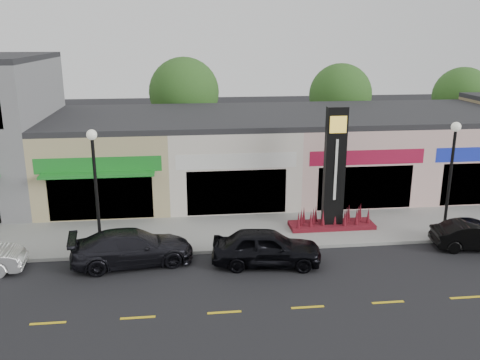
# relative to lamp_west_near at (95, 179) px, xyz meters

# --- Properties ---
(ground) EXTENTS (120.00, 120.00, 0.00)m
(ground) POSITION_rel_lamp_west_near_xyz_m (8.00, -2.50, -3.48)
(ground) COLOR black
(ground) RESTS_ON ground
(sidewalk) EXTENTS (52.00, 4.30, 0.15)m
(sidewalk) POSITION_rel_lamp_west_near_xyz_m (8.00, 1.85, -3.40)
(sidewalk) COLOR gray
(sidewalk) RESTS_ON ground
(curb) EXTENTS (52.00, 0.20, 0.15)m
(curb) POSITION_rel_lamp_west_near_xyz_m (8.00, -0.40, -3.40)
(curb) COLOR gray
(curb) RESTS_ON ground
(shop_beige) EXTENTS (7.00, 10.85, 4.80)m
(shop_beige) POSITION_rel_lamp_west_near_xyz_m (-0.50, 8.96, -1.08)
(shop_beige) COLOR tan
(shop_beige) RESTS_ON ground
(shop_cream) EXTENTS (7.00, 10.01, 4.80)m
(shop_cream) POSITION_rel_lamp_west_near_xyz_m (6.50, 8.97, -1.08)
(shop_cream) COLOR beige
(shop_cream) RESTS_ON ground
(shop_pink_w) EXTENTS (7.00, 10.01, 4.80)m
(shop_pink_w) POSITION_rel_lamp_west_near_xyz_m (13.50, 8.97, -1.08)
(shop_pink_w) COLOR #D2AAA0
(shop_pink_w) RESTS_ON ground
(shop_pink_e) EXTENTS (7.00, 10.01, 4.80)m
(shop_pink_e) POSITION_rel_lamp_west_near_xyz_m (20.50, 8.97, -1.08)
(shop_pink_e) COLOR #D2AAA0
(shop_pink_e) RESTS_ON ground
(tree_rear_west) EXTENTS (5.20, 5.20, 7.83)m
(tree_rear_west) POSITION_rel_lamp_west_near_xyz_m (4.00, 17.00, 1.74)
(tree_rear_west) COLOR #382619
(tree_rear_west) RESTS_ON ground
(tree_rear_mid) EXTENTS (4.80, 4.80, 7.29)m
(tree_rear_mid) POSITION_rel_lamp_west_near_xyz_m (16.00, 17.00, 1.41)
(tree_rear_mid) COLOR #382619
(tree_rear_mid) RESTS_ON ground
(tree_rear_east) EXTENTS (4.60, 4.60, 6.94)m
(tree_rear_east) POSITION_rel_lamp_west_near_xyz_m (26.00, 17.00, 1.15)
(tree_rear_east) COLOR #382619
(tree_rear_east) RESTS_ON ground
(lamp_west_near) EXTENTS (0.44, 0.44, 5.47)m
(lamp_west_near) POSITION_rel_lamp_west_near_xyz_m (0.00, 0.00, 0.00)
(lamp_west_near) COLOR black
(lamp_west_near) RESTS_ON sidewalk
(lamp_east_near) EXTENTS (0.44, 0.44, 5.47)m
(lamp_east_near) POSITION_rel_lamp_west_near_xyz_m (16.00, 0.00, 0.00)
(lamp_east_near) COLOR black
(lamp_east_near) RESTS_ON sidewalk
(pylon_sign) EXTENTS (4.20, 1.30, 6.00)m
(pylon_sign) POSITION_rel_lamp_west_near_xyz_m (11.00, 1.70, -1.20)
(pylon_sign) COLOR #540F0E
(pylon_sign) RESTS_ON sidewalk
(car_dark_sedan) EXTENTS (2.75, 5.34, 1.48)m
(car_dark_sedan) POSITION_rel_lamp_west_near_xyz_m (1.48, -1.10, -2.74)
(car_dark_sedan) COLOR black
(car_dark_sedan) RESTS_ON ground
(car_black_sedan) EXTENTS (2.40, 4.78, 1.56)m
(car_black_sedan) POSITION_rel_lamp_west_near_xyz_m (7.11, -1.84, -2.69)
(car_black_sedan) COLOR black
(car_black_sedan) RESTS_ON ground
(car_black_conv) EXTENTS (1.84, 4.00, 1.27)m
(car_black_conv) POSITION_rel_lamp_west_near_xyz_m (16.82, -1.32, -2.84)
(car_black_conv) COLOR black
(car_black_conv) RESTS_ON ground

